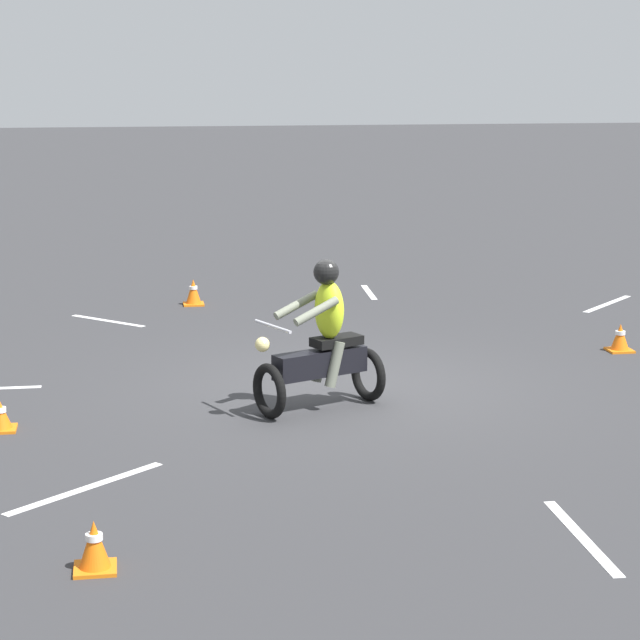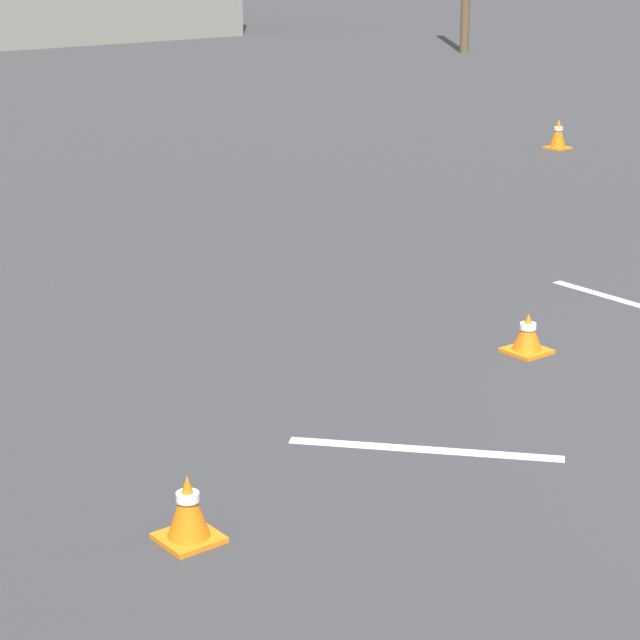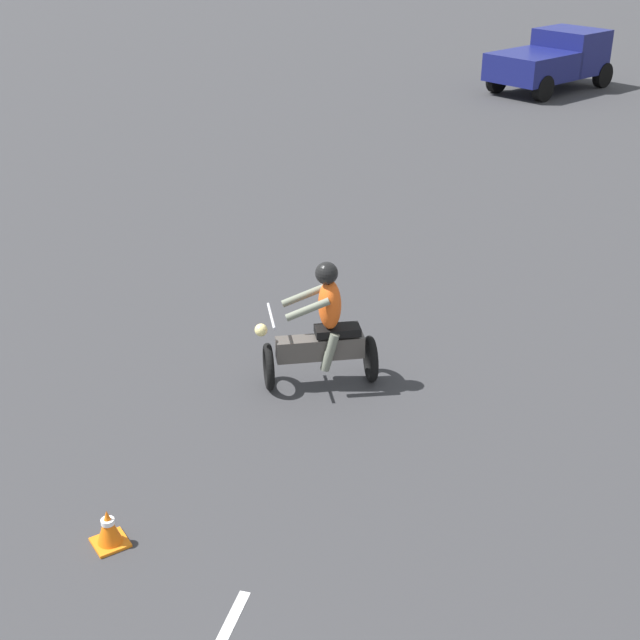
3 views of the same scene
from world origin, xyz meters
name	(u,v)px [view 2 (image 2 of 3)]	position (x,y,z in m)	size (l,w,h in m)	color
traffic_cone_near_left	(558,134)	(6.27, 10.09, 0.22)	(0.32, 0.32, 0.46)	orange
traffic_cone_mid_left	(188,510)	(-4.95, 2.85, 0.19)	(0.32, 0.32, 0.39)	orange
traffic_cone_far_right	(528,334)	(-1.12, 3.88, 0.16)	(0.32, 0.32, 0.33)	orange
lane_stripe_n	(621,300)	(0.62, 4.34, 0.00)	(0.10, 1.55, 0.01)	silver
lane_stripe_nw	(425,449)	(-3.08, 2.96, 0.00)	(0.10, 1.79, 0.01)	silver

